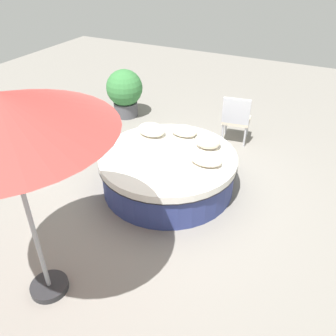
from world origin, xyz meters
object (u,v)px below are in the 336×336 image
object	(u,v)px
throw_pillow_1	(208,141)
patio_umbrella	(0,115)
throw_pillow_2	(184,131)
side_table	(48,163)
patio_chair	(236,117)
planter	(125,91)
throw_pillow_3	(152,130)
throw_pillow_0	(206,160)
round_bed	(168,171)

from	to	relation	value
throw_pillow_1	patio_umbrella	distance (m)	3.42
throw_pillow_2	side_table	xyz separation A→B (m)	(1.94, 1.33, -0.46)
patio_chair	patio_umbrella	xyz separation A→B (m)	(0.85, 4.41, 1.68)
planter	side_table	size ratio (longest dim) A/B	2.19
throw_pillow_2	side_table	size ratio (longest dim) A/B	0.96
patio_chair	throw_pillow_3	bearing A→B (deg)	-134.00
throw_pillow_0	side_table	size ratio (longest dim) A/B	0.99
throw_pillow_0	throw_pillow_2	world-z (taller)	throw_pillow_2
patio_umbrella	planter	xyz separation A→B (m)	(1.79, -4.53, -1.65)
throw_pillow_2	planter	world-z (taller)	planter
round_bed	throw_pillow_0	bearing A→B (deg)	-178.27
throw_pillow_0	side_table	xyz separation A→B (m)	(2.62, 0.64, -0.45)
throw_pillow_0	throw_pillow_3	distance (m)	1.26
throw_pillow_1	throw_pillow_3	world-z (taller)	throw_pillow_1
throw_pillow_1	throw_pillow_3	bearing A→B (deg)	2.66
throw_pillow_0	throw_pillow_2	distance (m)	0.97
throw_pillow_1	throw_pillow_2	world-z (taller)	throw_pillow_1
throw_pillow_2	patio_chair	xyz separation A→B (m)	(-0.55, -1.25, -0.15)
throw_pillow_1	side_table	bearing A→B (deg)	24.72
planter	throw_pillow_2	bearing A→B (deg)	146.68
throw_pillow_3	patio_chair	size ratio (longest dim) A/B	0.50
round_bed	throw_pillow_3	xyz separation A→B (m)	(0.55, -0.46, 0.41)
side_table	throw_pillow_1	bearing A→B (deg)	-155.28
patio_umbrella	throw_pillow_1	bearing A→B (deg)	-105.22
throw_pillow_3	planter	bearing A→B (deg)	-45.63
throw_pillow_2	patio_chair	world-z (taller)	patio_chair
throw_pillow_0	side_table	world-z (taller)	throw_pillow_0
throw_pillow_0	throw_pillow_2	bearing A→B (deg)	-45.63
round_bed	throw_pillow_2	world-z (taller)	throw_pillow_2
round_bed	throw_pillow_2	xyz separation A→B (m)	(0.05, -0.71, 0.39)
throw_pillow_1	side_table	size ratio (longest dim) A/B	0.86
throw_pillow_2	throw_pillow_1	bearing A→B (deg)	158.49
round_bed	planter	xyz separation A→B (m)	(2.13, -2.08, 0.28)
planter	throw_pillow_1	bearing A→B (deg)	148.80
throw_pillow_3	planter	world-z (taller)	planter
planter	side_table	distance (m)	2.73
round_bed	side_table	world-z (taller)	round_bed
throw_pillow_2	patio_umbrella	distance (m)	3.52
round_bed	throw_pillow_0	world-z (taller)	throw_pillow_0
planter	throw_pillow_3	bearing A→B (deg)	134.37
throw_pillow_0	patio_chair	xyz separation A→B (m)	(0.12, -1.94, -0.13)
planter	side_table	xyz separation A→B (m)	(-0.14, 2.70, -0.35)
patio_umbrella	round_bed	bearing A→B (deg)	-97.94
throw_pillow_3	patio_umbrella	size ratio (longest dim) A/B	0.20
round_bed	throw_pillow_2	bearing A→B (deg)	-86.25
throw_pillow_0	planter	bearing A→B (deg)	-36.76
throw_pillow_2	patio_umbrella	size ratio (longest dim) A/B	0.19
throw_pillow_1	patio_chair	bearing A→B (deg)	-91.78
planter	patio_umbrella	bearing A→B (deg)	111.55
throw_pillow_3	patio_umbrella	bearing A→B (deg)	94.04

